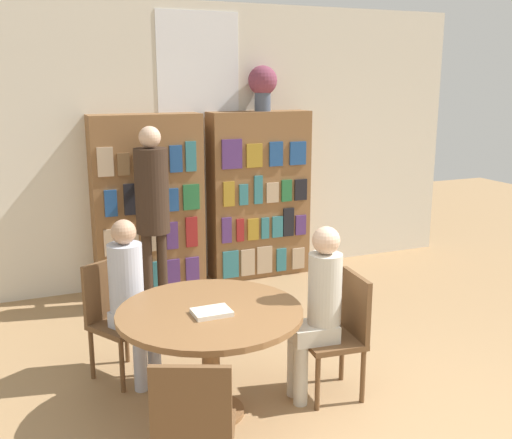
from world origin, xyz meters
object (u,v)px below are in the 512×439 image
object	(u,v)px
flower_vase	(263,84)
reading_table	(210,327)
chair_left_side	(116,313)
chair_far_side	(342,329)
bookshelf_left	(148,204)
librarian_standing	(152,197)
seated_reader_left	(131,293)
chair_near_camera	(194,428)
seated_reader_right	(318,304)
bookshelf_right	(259,195)

from	to	relation	value
flower_vase	reading_table	world-z (taller)	flower_vase
chair_left_side	chair_far_side	bearing A→B (deg)	117.00
bookshelf_left	librarian_standing	bearing A→B (deg)	-97.96
seated_reader_left	reading_table	bearing A→B (deg)	90.00
reading_table	flower_vase	bearing A→B (deg)	59.99
chair_near_camera	chair_left_side	distance (m)	1.69
seated_reader_right	chair_left_side	bearing A→B (deg)	59.86
seated_reader_left	librarian_standing	xyz separation A→B (m)	(0.52, 1.44, 0.41)
bookshelf_right	chair_near_camera	world-z (taller)	bookshelf_right
chair_near_camera	librarian_standing	distance (m)	3.08
chair_far_side	seated_reader_left	distance (m)	1.54
reading_table	librarian_standing	world-z (taller)	librarian_standing
bookshelf_right	reading_table	xyz separation A→B (m)	(-1.47, -2.61, -0.30)
flower_vase	seated_reader_left	xyz separation A→B (m)	(-1.89, -1.95, -1.46)
seated_reader_right	bookshelf_left	bearing A→B (deg)	17.50
bookshelf_left	chair_near_camera	distance (m)	3.55
chair_left_side	librarian_standing	world-z (taller)	librarian_standing
seated_reader_left	librarian_standing	size ratio (longest dim) A/B	0.69
chair_left_side	seated_reader_left	distance (m)	0.27
bookshelf_left	chair_near_camera	xyz separation A→B (m)	(-0.58, -3.47, -0.44)
chair_far_side	seated_reader_left	xyz separation A→B (m)	(-1.33, 0.76, 0.20)
chair_near_camera	seated_reader_right	xyz separation A→B (m)	(1.14, 0.79, 0.21)
chair_near_camera	chair_left_side	xyz separation A→B (m)	(-0.10, 1.69, 0.00)
bookshelf_right	seated_reader_right	size ratio (longest dim) A/B	1.49
bookshelf_right	chair_near_camera	distance (m)	3.96
bookshelf_right	seated_reader_left	xyz separation A→B (m)	(-1.85, -1.94, -0.23)
flower_vase	reading_table	distance (m)	3.38
bookshelf_left	reading_table	bearing A→B (deg)	-94.44
reading_table	seated_reader_left	distance (m)	0.77
reading_table	chair_far_side	size ratio (longest dim) A/B	1.37
bookshelf_right	chair_near_camera	bearing A→B (deg)	-118.03
bookshelf_left	bookshelf_right	world-z (taller)	same
flower_vase	seated_reader_right	world-z (taller)	flower_vase
reading_table	chair_far_side	xyz separation A→B (m)	(0.94, -0.10, -0.13)
bookshelf_left	seated_reader_left	distance (m)	2.04
bookshelf_right	chair_far_side	size ratio (longest dim) A/B	2.10
bookshelf_left	chair_far_side	world-z (taller)	bookshelf_left
bookshelf_right	chair_left_side	bearing A→B (deg)	-137.41
flower_vase	librarian_standing	world-z (taller)	flower_vase
flower_vase	seated_reader_left	distance (m)	3.08
chair_far_side	chair_left_side	bearing A→B (deg)	63.00
seated_reader_left	bookshelf_right	bearing A→B (deg)	-163.84
bookshelf_left	bookshelf_right	distance (m)	1.26
bookshelf_left	bookshelf_right	size ratio (longest dim) A/B	1.00
flower_vase	chair_near_camera	distance (m)	4.29
bookshelf_left	chair_far_side	xyz separation A→B (m)	(0.74, -2.70, -0.44)
bookshelf_left	reading_table	distance (m)	2.63
chair_far_side	seated_reader_left	size ratio (longest dim) A/B	0.72
seated_reader_left	chair_left_side	bearing A→B (deg)	-90.00
bookshelf_left	seated_reader_left	world-z (taller)	bookshelf_left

